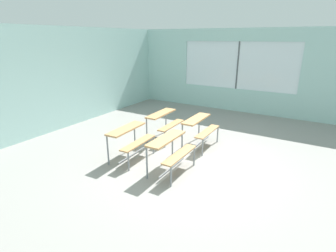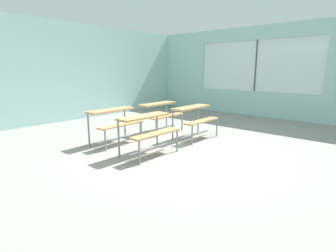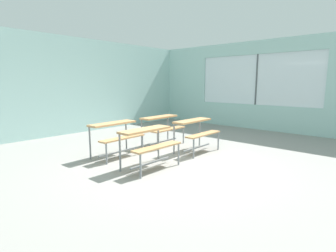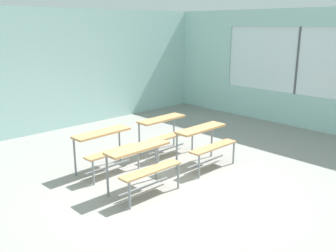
{
  "view_description": "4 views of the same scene",
  "coord_description": "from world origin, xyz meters",
  "px_view_note": "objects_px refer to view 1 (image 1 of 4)",
  "views": [
    {
      "loc": [
        -4.7,
        -2.3,
        2.69
      ],
      "look_at": [
        0.33,
        0.7,
        0.69
      ],
      "focal_mm": 27.87,
      "sensor_mm": 36.0,
      "label": 1
    },
    {
      "loc": [
        -3.8,
        -3.3,
        1.6
      ],
      "look_at": [
        -0.06,
        0.01,
        0.51
      ],
      "focal_mm": 28.0,
      "sensor_mm": 36.0,
      "label": 2
    },
    {
      "loc": [
        -3.8,
        -3.3,
        1.6
      ],
      "look_at": [
        0.41,
        0.47,
        0.66
      ],
      "focal_mm": 28.0,
      "sensor_mm": 36.0,
      "label": 3
    },
    {
      "loc": [
        -3.85,
        -3.97,
        2.6
      ],
      "look_at": [
        0.86,
        0.96,
        0.68
      ],
      "focal_mm": 38.75,
      "sensor_mm": 36.0,
      "label": 4
    }
  ],
  "objects_px": {
    "desk_bench_r0c0": "(171,147)",
    "desk_bench_r0c1": "(200,125)",
    "desk_bench_r1c1": "(165,120)",
    "desk_bench_r1c0": "(130,136)"
  },
  "relations": [
    {
      "from": "desk_bench_r0c0",
      "to": "desk_bench_r0c1",
      "type": "bearing_deg",
      "value": 1.75
    },
    {
      "from": "desk_bench_r0c0",
      "to": "desk_bench_r1c1",
      "type": "bearing_deg",
      "value": 35.68
    },
    {
      "from": "desk_bench_r0c1",
      "to": "desk_bench_r1c0",
      "type": "bearing_deg",
      "value": 144.79
    },
    {
      "from": "desk_bench_r0c1",
      "to": "desk_bench_r0c0",
      "type": "bearing_deg",
      "value": -178.42
    },
    {
      "from": "desk_bench_r1c0",
      "to": "desk_bench_r1c1",
      "type": "distance_m",
      "value": 1.45
    },
    {
      "from": "desk_bench_r1c0",
      "to": "desk_bench_r1c1",
      "type": "xyz_separation_m",
      "value": [
        1.45,
        -0.02,
        0.0
      ]
    },
    {
      "from": "desk_bench_r0c0",
      "to": "desk_bench_r1c1",
      "type": "xyz_separation_m",
      "value": [
        1.51,
        1.08,
        0.0
      ]
    },
    {
      "from": "desk_bench_r0c1",
      "to": "desk_bench_r1c0",
      "type": "distance_m",
      "value": 1.83
    },
    {
      "from": "desk_bench_r0c1",
      "to": "desk_bench_r1c1",
      "type": "distance_m",
      "value": 1.04
    },
    {
      "from": "desk_bench_r0c0",
      "to": "desk_bench_r1c0",
      "type": "distance_m",
      "value": 1.1
    }
  ]
}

